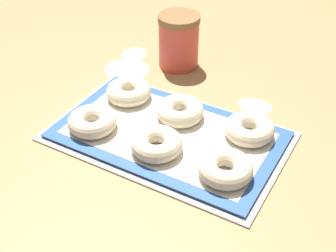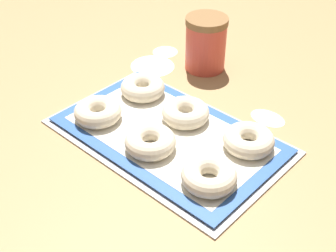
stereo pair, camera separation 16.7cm
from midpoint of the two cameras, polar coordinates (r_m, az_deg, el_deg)
ground_plane at (r=0.96m, az=5.08°, el=-1.12°), size 2.80×2.80×0.00m
baking_tray at (r=0.94m, az=5.05°, el=-1.56°), size 0.47×0.29×0.01m
baking_mat at (r=0.94m, az=5.07°, el=-1.30°), size 0.44×0.26×0.00m
bagel_front_left at (r=0.97m, az=-3.74°, el=1.42°), size 0.10×0.10×0.04m
bagel_front_center at (r=0.89m, az=3.18°, el=-2.29°), size 0.10×0.10×0.04m
bagel_front_right at (r=0.83m, az=10.84°, el=-6.43°), size 0.10×0.10×0.04m
bagel_back_left at (r=1.04m, az=1.46°, el=4.43°), size 0.10×0.10×0.04m
bagel_back_center at (r=0.97m, az=7.07°, el=1.31°), size 0.10×0.10×0.04m
bagel_back_right at (r=0.92m, az=14.99°, el=-2.05°), size 0.10×0.10×0.04m
flour_canister at (r=1.16m, az=8.81°, el=9.73°), size 0.10×0.10×0.13m
flour_patch_near at (r=1.04m, az=16.64°, el=0.69°), size 0.08×0.05×0.00m
flour_patch_far at (r=1.25m, az=3.50°, el=8.87°), size 0.06×0.07×0.00m
flour_patch_side at (r=1.18m, az=2.13°, el=7.17°), size 0.11×0.11×0.00m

